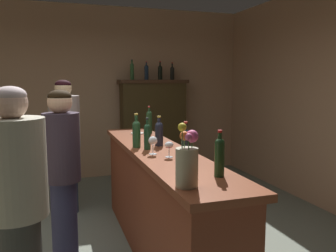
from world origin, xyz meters
The scene contains 21 objects.
wall_back centered at (0.00, 3.03, 1.44)m, with size 5.97×0.12×2.88m, color tan.
bar_counter centered at (0.57, 0.02, 0.52)m, with size 0.52×2.85×1.02m.
display_cabinet centered at (1.29, 2.74, 0.87)m, with size 1.17×0.40×1.66m.
wine_bottle_rose centered at (0.69, -0.98, 1.17)m, with size 0.07×0.07×0.31m.
wine_bottle_riesling centered at (0.63, 0.19, 1.15)m, with size 0.08×0.08×0.29m.
wine_bottle_pinot centered at (0.40, 0.18, 1.17)m, with size 0.08×0.08×0.32m.
wine_bottle_chardonnay centered at (0.47, 0.05, 1.15)m, with size 0.06×0.06×0.29m.
wine_bottle_syrah centered at (0.61, -0.56, 1.17)m, with size 0.06×0.06×0.32m.
wine_bottle_malbec centered at (0.74, 0.97, 1.17)m, with size 0.07×0.07×0.33m.
wine_glass_front centered at (0.46, -0.18, 1.14)m, with size 0.08×0.08×0.16m.
wine_glass_mid centered at (0.56, -0.33, 1.12)m, with size 0.07×0.07×0.13m.
flower_arrangement centered at (0.41, -1.12, 1.17)m, with size 0.14×0.14×0.38m.
cheese_plate centered at (0.60, 0.99, 1.03)m, with size 0.16×0.16×0.01m, color white.
display_bottle_left centered at (0.93, 2.74, 1.81)m, with size 0.06×0.06×0.33m.
display_bottle_midleft centered at (1.18, 2.74, 1.80)m, with size 0.07×0.07×0.30m.
display_bottle_center centered at (1.42, 2.74, 1.80)m, with size 0.08×0.08×0.31m.
display_bottle_midright centered at (1.63, 2.74, 1.79)m, with size 0.07×0.07×0.29m.
patron_in_navy centered at (-0.88, 1.64, 0.81)m, with size 0.38×0.38×1.49m.
patron_in_grey centered at (-0.57, -0.75, 0.88)m, with size 0.38×0.38×1.62m.
patron_by_cabinet centered at (-0.28, 0.04, 0.89)m, with size 0.30×0.30×1.57m.
patron_redhead centered at (-0.21, 1.42, 0.91)m, with size 0.37×0.37×1.66m.
Camera 1 is at (-0.33, -2.98, 1.65)m, focal length 37.27 mm.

